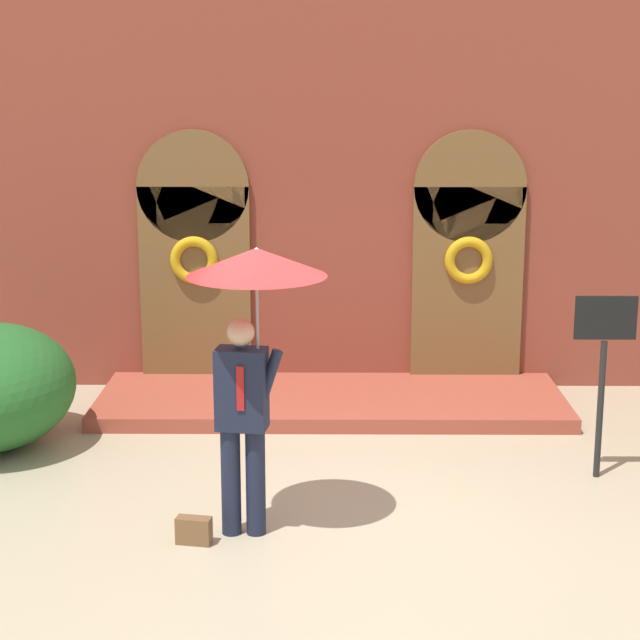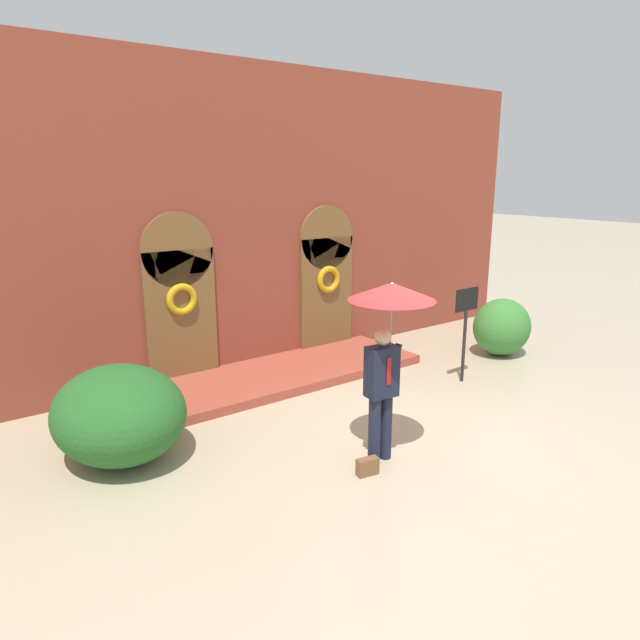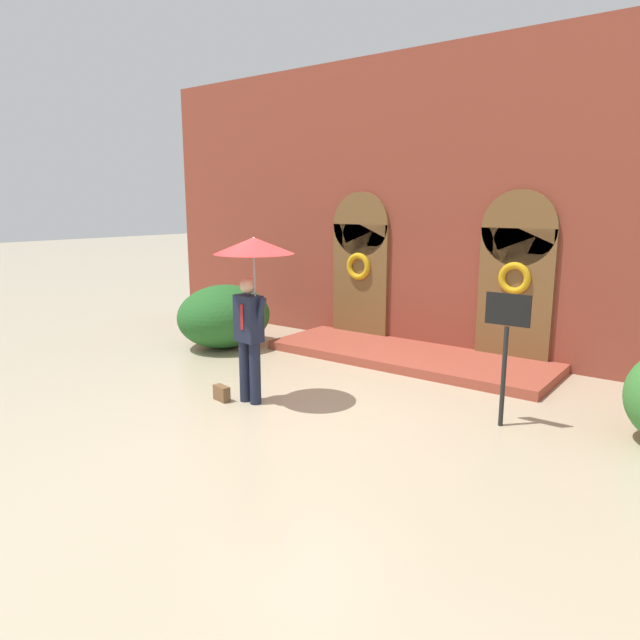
{
  "view_description": "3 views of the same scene",
  "coord_description": "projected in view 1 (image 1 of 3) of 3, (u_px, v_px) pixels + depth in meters",
  "views": [
    {
      "loc": [
        -0.03,
        -8.43,
        3.66
      ],
      "look_at": [
        -0.11,
        1.2,
        1.44
      ],
      "focal_mm": 60.0,
      "sensor_mm": 36.0,
      "label": 1
    },
    {
      "loc": [
        -5.41,
        -5.33,
        3.67
      ],
      "look_at": [
        -0.21,
        1.69,
        1.41
      ],
      "focal_mm": 32.0,
      "sensor_mm": 36.0,
      "label": 2
    },
    {
      "loc": [
        4.77,
        -5.96,
        2.79
      ],
      "look_at": [
        -0.56,
        1.14,
        0.99
      ],
      "focal_mm": 32.0,
      "sensor_mm": 36.0,
      "label": 3
    }
  ],
  "objects": [
    {
      "name": "person_with_umbrella",
      "position": [
        253.0,
        305.0,
        8.31
      ],
      "size": [
        1.1,
        1.1,
        2.36
      ],
      "color": "#191E33",
      "rests_on": "ground"
    },
    {
      "name": "ground_plane",
      "position": [
        332.0,
        518.0,
        9.04
      ],
      "size": [
        80.0,
        80.0,
        0.0
      ],
      "primitive_type": "plane",
      "color": "tan"
    },
    {
      "name": "handbag",
      "position": [
        194.0,
        530.0,
        8.52
      ],
      "size": [
        0.3,
        0.17,
        0.22
      ],
      "primitive_type": "cube",
      "rotation": [
        0.0,
        0.0,
        -0.18
      ],
      "color": "brown",
      "rests_on": "ground"
    },
    {
      "name": "building_facade",
      "position": [
        331.0,
        161.0,
        12.48
      ],
      "size": [
        14.0,
        2.3,
        5.6
      ],
      "color": "brown",
      "rests_on": "ground"
    },
    {
      "name": "sign_post",
      "position": [
        603.0,
        356.0,
        9.71
      ],
      "size": [
        0.56,
        0.06,
        1.72
      ],
      "color": "black",
      "rests_on": "ground"
    }
  ]
}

